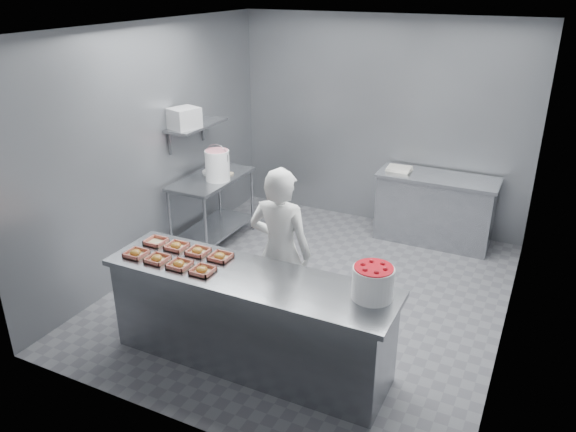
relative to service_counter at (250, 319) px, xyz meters
The scene contains 24 objects.
floor 1.42m from the service_counter, 90.00° to the left, with size 4.50×4.50×0.00m, color #4C4C51.
ceiling 2.71m from the service_counter, 90.00° to the left, with size 4.50×4.50×0.00m, color white.
wall_back 3.72m from the service_counter, 90.00° to the left, with size 4.00×0.04×2.80m, color slate.
wall_left 2.59m from the service_counter, 145.98° to the left, with size 0.04×4.50×2.80m, color slate.
wall_right 2.59m from the service_counter, 34.02° to the left, with size 0.04×4.50×2.80m, color slate.
service_counter is the anchor object (origin of this frame).
prep_table 2.56m from the service_counter, 130.24° to the left, with size 0.60×1.20×0.90m.
back_counter 3.37m from the service_counter, 74.52° to the left, with size 1.50×0.60×0.90m.
wall_shelf 2.88m from the service_counter, 133.03° to the left, with size 0.35×0.90×0.03m, color slate.
tray_0 1.19m from the service_counter, behind, with size 0.19×0.18×0.06m.
tray_1 0.98m from the service_counter, behind, with size 0.19×0.18×0.06m.
tray_2 0.78m from the service_counter, 166.95° to the right, with size 0.19×0.18×0.06m.
tray_3 0.61m from the service_counter, 159.04° to the right, with size 0.19×0.18×0.06m.
tray_4 1.19m from the service_counter, behind, with size 0.19×0.18×0.04m.
tray_5 0.98m from the service_counter, behind, with size 0.19×0.18×0.06m.
tray_6 0.78m from the service_counter, 166.95° to the left, with size 0.19×0.18×0.06m.
tray_7 0.61m from the service_counter, 159.03° to the left, with size 0.19×0.18×0.06m.
worker 0.71m from the service_counter, 89.84° to the left, with size 0.61×0.40×1.68m, color silver.
strawberry_tub 1.22m from the service_counter, ahead, with size 0.33×0.33×0.27m.
glaze_bucket 2.52m from the service_counter, 128.59° to the left, with size 0.31×0.30×0.46m.
bucket_lid 2.75m from the service_counter, 128.73° to the left, with size 0.34×0.34×0.03m, color white.
rag 2.68m from the service_counter, 125.89° to the left, with size 0.14×0.12×0.02m, color #CCB28C.
appliance 2.78m from the service_counter, 136.81° to the left, with size 0.28×0.32×0.24m, color gray.
paper_stack 3.31m from the service_counter, 83.11° to the left, with size 0.30×0.22×0.05m, color silver.
Camera 1 is at (2.14, -4.94, 3.24)m, focal length 35.00 mm.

